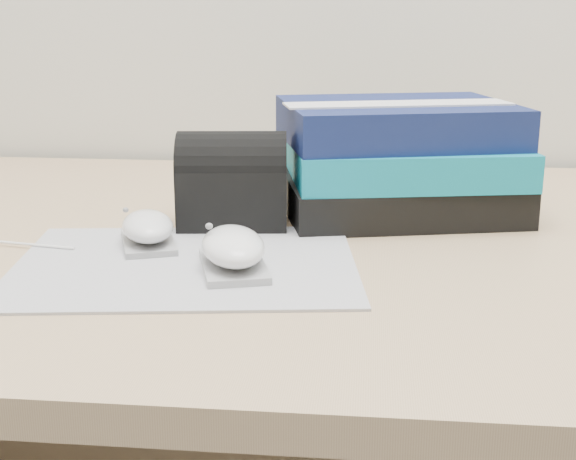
# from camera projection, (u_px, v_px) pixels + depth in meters

# --- Properties ---
(desk) EXTENTS (1.60, 0.80, 0.73)m
(desk) POSITION_uv_depth(u_px,v_px,m) (377.00, 404.00, 0.99)
(desk) COLOR tan
(desk) RESTS_ON ground
(mousepad) EXTENTS (0.35, 0.29, 0.00)m
(mousepad) POSITION_uv_depth(u_px,v_px,m) (186.00, 264.00, 0.76)
(mousepad) COLOR gray
(mousepad) RESTS_ON desk
(mouse_rear) EXTENTS (0.08, 0.10, 0.04)m
(mouse_rear) POSITION_uv_depth(u_px,v_px,m) (148.00, 229.00, 0.81)
(mouse_rear) COLOR gray
(mouse_rear) RESTS_ON mousepad
(mouse_front) EXTENTS (0.08, 0.12, 0.04)m
(mouse_front) POSITION_uv_depth(u_px,v_px,m) (233.00, 249.00, 0.74)
(mouse_front) COLOR #9A9A9D
(mouse_front) RESTS_ON mousepad
(book_stack) EXTENTS (0.31, 0.27, 0.13)m
(book_stack) POSITION_uv_depth(u_px,v_px,m) (398.00, 159.00, 0.95)
(book_stack) COLOR black
(book_stack) RESTS_ON desk
(pouch) EXTENTS (0.13, 0.09, 0.11)m
(pouch) POSITION_uv_depth(u_px,v_px,m) (233.00, 181.00, 0.89)
(pouch) COLOR black
(pouch) RESTS_ON desk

